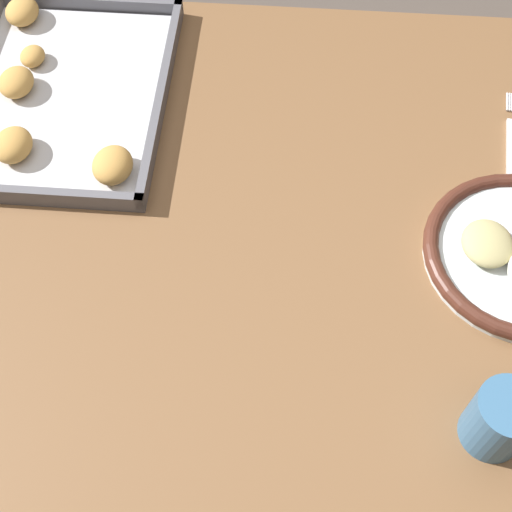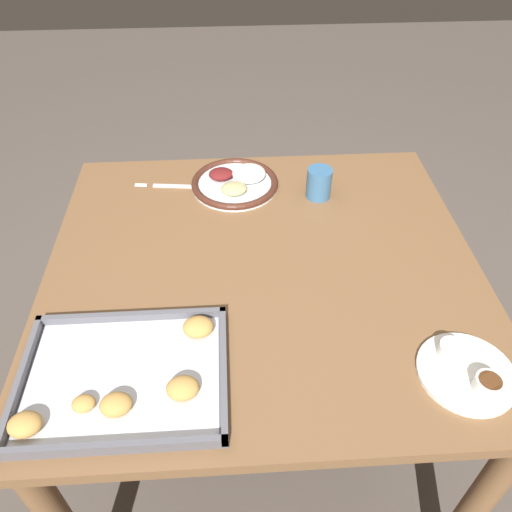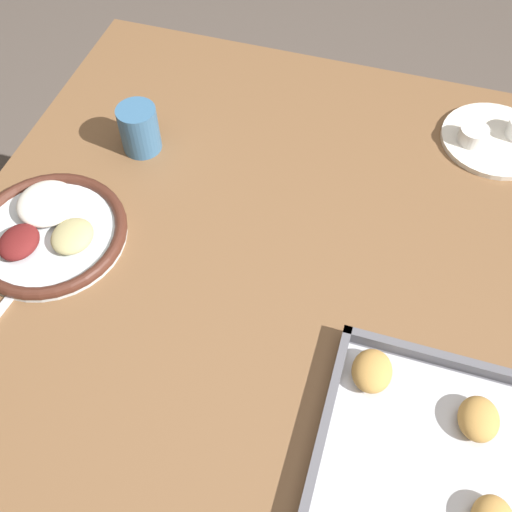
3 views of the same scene
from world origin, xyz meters
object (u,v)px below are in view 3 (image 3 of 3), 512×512
object	(u,v)px
dinner_plate	(48,230)
baking_tray	(437,499)
drinking_cup	(139,129)
saucer_plate	(496,137)

from	to	relation	value
dinner_plate	baking_tray	xyz separation A→B (m)	(0.23, 0.64, -0.00)
dinner_plate	drinking_cup	size ratio (longest dim) A/B	2.89
drinking_cup	saucer_plate	bearing A→B (deg)	108.11
saucer_plate	drinking_cup	size ratio (longest dim) A/B	2.21
dinner_plate	baking_tray	size ratio (longest dim) A/B	0.63
dinner_plate	saucer_plate	size ratio (longest dim) A/B	1.31
dinner_plate	saucer_plate	distance (m)	0.79
dinner_plate	drinking_cup	distance (m)	0.24
baking_tray	saucer_plate	bearing A→B (deg)	177.92
dinner_plate	drinking_cup	world-z (taller)	drinking_cup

